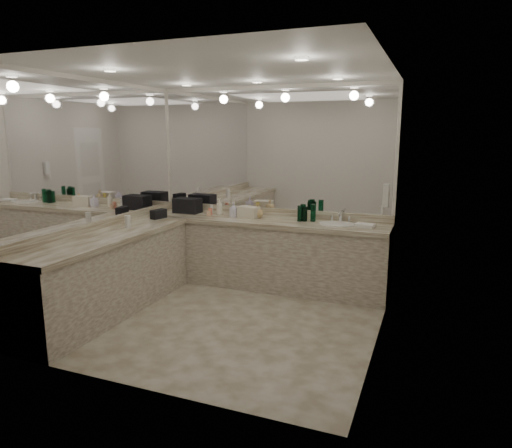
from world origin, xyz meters
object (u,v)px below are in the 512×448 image
at_px(black_toiletry_bag, 187,205).
at_px(hand_towel, 365,225).
at_px(soap_bottle_a, 220,207).
at_px(wall_phone, 386,195).
at_px(soap_bottle_b, 234,210).
at_px(cream_cosmetic_case, 249,212).
at_px(soap_bottle_c, 258,211).
at_px(sink, 337,225).

relative_size(black_toiletry_bag, hand_towel, 1.60).
xyz_separation_m(hand_towel, soap_bottle_a, (-1.97, 0.11, 0.09)).
height_order(wall_phone, soap_bottle_a, wall_phone).
distance_m(soap_bottle_a, soap_bottle_b, 0.25).
relative_size(cream_cosmetic_case, soap_bottle_a, 1.16).
bearing_deg(soap_bottle_c, black_toiletry_bag, 179.33).
relative_size(wall_phone, soap_bottle_c, 1.34).
relative_size(black_toiletry_bag, cream_cosmetic_case, 1.37).
bearing_deg(hand_towel, soap_bottle_a, 176.90).
bearing_deg(sink, soap_bottle_b, 179.82).
distance_m(wall_phone, soap_bottle_a, 2.33).
distance_m(hand_towel, soap_bottle_a, 1.97).
bearing_deg(soap_bottle_b, sink, -0.18).
relative_size(sink, hand_towel, 1.96).
bearing_deg(cream_cosmetic_case, hand_towel, 8.55).
distance_m(wall_phone, soap_bottle_c, 1.79).
distance_m(hand_towel, soap_bottle_b, 1.73).
bearing_deg(cream_cosmetic_case, soap_bottle_c, 31.64).
relative_size(sink, soap_bottle_c, 2.47).
relative_size(wall_phone, black_toiletry_bag, 0.67).
bearing_deg(wall_phone, soap_bottle_c, 161.64).
relative_size(hand_towel, soap_bottle_b, 1.17).
relative_size(hand_towel, soap_bottle_a, 0.99).
xyz_separation_m(black_toiletry_bag, soap_bottle_b, (0.73, -0.06, -0.01)).
bearing_deg(wall_phone, soap_bottle_a, 165.59).
bearing_deg(black_toiletry_bag, cream_cosmetic_case, -3.46).
xyz_separation_m(soap_bottle_b, soap_bottle_c, (0.33, 0.05, -0.01)).
relative_size(sink, cream_cosmetic_case, 1.67).
height_order(cream_cosmetic_case, hand_towel, cream_cosmetic_case).
height_order(black_toiletry_bag, soap_bottle_a, soap_bottle_a).
xyz_separation_m(cream_cosmetic_case, soap_bottle_a, (-0.45, 0.07, 0.04)).
bearing_deg(black_toiletry_bag, soap_bottle_c, -0.67).
distance_m(sink, soap_bottle_b, 1.39).
xyz_separation_m(wall_phone, soap_bottle_c, (-1.66, 0.55, -0.36)).
distance_m(soap_bottle_a, soap_bottle_c, 0.57).
xyz_separation_m(black_toiletry_bag, soap_bottle_c, (1.06, -0.01, -0.01)).
xyz_separation_m(soap_bottle_a, soap_bottle_c, (0.57, -0.02, -0.02)).
bearing_deg(hand_towel, soap_bottle_c, 176.52).
distance_m(cream_cosmetic_case, soap_bottle_c, 0.12).
relative_size(soap_bottle_a, soap_bottle_c, 1.27).
distance_m(wall_phone, black_toiletry_bag, 2.80).
distance_m(black_toiletry_bag, soap_bottle_c, 1.06).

